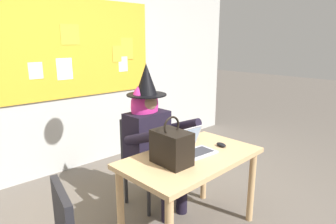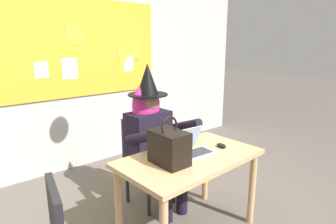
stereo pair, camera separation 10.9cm
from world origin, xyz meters
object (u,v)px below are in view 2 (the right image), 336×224
desk_main (190,168)px  chair_at_desk (145,155)px  handbag (169,147)px  laptop (192,147)px  computer_mouse (221,146)px  person_costumed (152,131)px

desk_main → chair_at_desk: 0.71m
chair_at_desk → handbag: handbag is taller
laptop → computer_mouse: size_ratio=3.14×
desk_main → laptop: laptop is taller
desk_main → person_costumed: bearing=85.6°
computer_mouse → handbag: handbag is taller
desk_main → computer_mouse: (0.35, -0.04, 0.12)m
person_costumed → computer_mouse: person_costumed is taller
person_costumed → handbag: size_ratio=3.81×
chair_at_desk → computer_mouse: size_ratio=8.62×
computer_mouse → handbag: size_ratio=0.28×
person_costumed → laptop: person_costumed is taller
person_costumed → handbag: bearing=-28.1°
person_costumed → computer_mouse: bearing=23.6°
desk_main → handbag: 0.33m
person_costumed → handbag: person_costumed is taller
laptop → handbag: bearing=-166.5°
laptop → handbag: size_ratio=0.86×
handbag → chair_at_desk: bearing=69.4°
person_costumed → handbag: (-0.27, -0.58, 0.07)m
desk_main → laptop: size_ratio=3.70×
chair_at_desk → laptop: laptop is taller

